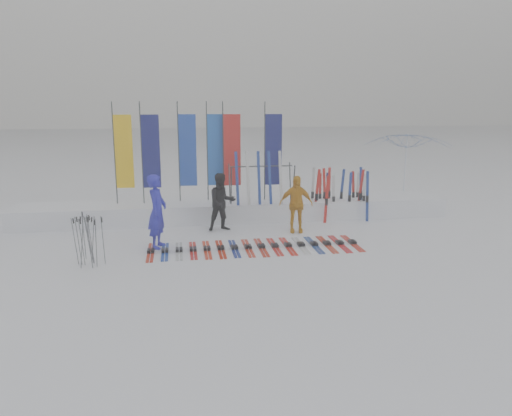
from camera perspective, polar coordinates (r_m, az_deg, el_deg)
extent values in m
plane|color=white|center=(12.11, 0.24, -6.26)|extent=(120.00, 120.00, 0.00)
cube|color=white|center=(16.43, -2.31, -0.21)|extent=(14.00, 1.60, 0.60)
imported|color=#1E1FB4|center=(13.34, -11.22, -0.38)|extent=(0.64, 0.81, 1.96)
imported|color=black|center=(14.88, -3.92, 0.68)|extent=(0.95, 0.81, 1.73)
imported|color=orange|center=(14.72, 4.58, 0.46)|extent=(1.03, 0.52, 1.69)
imported|color=white|center=(19.02, 16.83, 4.31)|extent=(3.33, 3.38, 2.78)
cube|color=red|center=(13.14, -11.94, -4.87)|extent=(0.17, 1.65, 0.07)
cube|color=#163699|center=(13.12, -10.36, -4.83)|extent=(0.17, 1.58, 0.07)
cube|color=#B1B4B8|center=(13.12, -8.78, -4.78)|extent=(0.17, 1.57, 0.07)
cube|color=red|center=(13.12, -7.20, -4.72)|extent=(0.17, 1.57, 0.07)
cube|color=red|center=(13.13, -5.63, -4.67)|extent=(0.17, 1.63, 0.07)
cube|color=red|center=(13.16, -4.05, -4.61)|extent=(0.17, 1.66, 0.07)
cube|color=navy|center=(13.19, -2.49, -4.54)|extent=(0.17, 1.60, 0.07)
cube|color=red|center=(13.23, -0.93, -4.48)|extent=(0.17, 1.63, 0.07)
cube|color=#B7230E|center=(13.29, 0.61, -4.41)|extent=(0.17, 1.70, 0.07)
cube|color=red|center=(13.35, 2.14, -4.33)|extent=(0.17, 1.65, 0.07)
cube|color=red|center=(13.42, 3.66, -4.26)|extent=(0.17, 1.69, 0.07)
cube|color=silver|center=(13.50, 5.16, -4.18)|extent=(0.17, 1.61, 0.07)
cube|color=navy|center=(13.59, 6.63, -4.11)|extent=(0.17, 1.64, 0.07)
cube|color=#B8260E|center=(13.69, 8.09, -4.03)|extent=(0.17, 1.64, 0.07)
cube|color=red|center=(13.80, 9.53, -3.95)|extent=(0.17, 1.69, 0.07)
cube|color=red|center=(13.91, 10.94, -3.86)|extent=(0.17, 1.61, 0.07)
cylinder|color=#595B60|center=(12.28, -17.81, -3.81)|extent=(0.03, 0.12, 1.14)
cylinder|color=#595B60|center=(12.57, -18.64, -3.46)|extent=(0.14, 0.05, 1.16)
cylinder|color=#595B60|center=(12.46, -18.52, -3.53)|extent=(0.14, 0.13, 1.18)
cylinder|color=#595B60|center=(12.52, -19.99, -3.61)|extent=(0.10, 0.09, 1.16)
cylinder|color=#595B60|center=(12.26, -19.26, -3.66)|extent=(0.13, 0.11, 1.25)
cylinder|color=#595B60|center=(12.53, -18.38, -3.37)|extent=(0.11, 0.05, 1.21)
cylinder|color=#595B60|center=(12.85, -19.08, -3.00)|extent=(0.02, 0.14, 1.22)
cylinder|color=#595B60|center=(12.16, -18.49, -3.74)|extent=(0.08, 0.03, 1.25)
cylinder|color=#595B60|center=(12.43, -19.64, -3.57)|extent=(0.07, 0.16, 1.21)
cylinder|color=#595B60|center=(12.45, -17.08, -3.52)|extent=(0.07, 0.10, 1.15)
cylinder|color=#595B60|center=(12.39, -19.29, -3.71)|extent=(0.07, 0.13, 1.16)
cylinder|color=#595B60|center=(12.51, -18.13, -3.49)|extent=(0.13, 0.12, 1.16)
cylinder|color=#383A3F|center=(16.33, -15.86, 6.01)|extent=(0.04, 0.04, 3.20)
cube|color=yellow|center=(16.29, -14.86, 6.23)|extent=(0.55, 0.03, 2.30)
cylinder|color=#383A3F|center=(16.17, -12.93, 6.11)|extent=(0.04, 0.04, 3.20)
cube|color=#0D115C|center=(16.15, -11.90, 6.33)|extent=(0.55, 0.03, 2.30)
cylinder|color=#383A3F|center=(16.31, -8.82, 6.33)|extent=(0.04, 0.04, 3.20)
cube|color=#173CAD|center=(16.31, -7.80, 6.53)|extent=(0.55, 0.03, 2.30)
cylinder|color=#383A3F|center=(16.32, -5.59, 6.42)|extent=(0.04, 0.04, 3.20)
cube|color=blue|center=(16.34, -4.57, 6.62)|extent=(0.55, 0.03, 2.30)
cylinder|color=#383A3F|center=(16.23, -3.76, 6.41)|extent=(0.04, 0.04, 3.20)
cube|color=red|center=(16.25, -2.74, 6.61)|extent=(0.55, 0.03, 2.30)
cylinder|color=#383A3F|center=(16.34, 1.01, 6.48)|extent=(0.04, 0.04, 3.20)
cube|color=#0D125C|center=(16.39, 2.01, 6.67)|extent=(0.55, 0.03, 2.30)
cylinder|color=#383A3F|center=(15.59, -2.86, 2.57)|extent=(0.04, 0.30, 1.23)
cylinder|color=#383A3F|center=(16.08, -3.05, 2.87)|extent=(0.04, 0.30, 1.23)
cylinder|color=#383A3F|center=(15.93, 4.33, 2.75)|extent=(0.04, 0.30, 1.23)
cylinder|color=#383A3F|center=(16.41, 3.93, 3.04)|extent=(0.04, 0.30, 1.23)
cylinder|color=#383A3F|center=(15.89, 0.63, 4.79)|extent=(2.00, 0.04, 0.04)
cube|color=silver|center=(16.43, 8.85, 1.18)|extent=(0.09, 0.03, 1.46)
cube|color=red|center=(16.91, 8.34, 1.84)|extent=(0.09, 0.04, 1.65)
cube|color=navy|center=(16.40, 12.60, 1.31)|extent=(0.09, 0.04, 1.62)
cube|color=red|center=(16.31, 6.94, 1.53)|extent=(0.09, 0.02, 1.67)
cube|color=navy|center=(16.50, 10.64, 1.35)|extent=(0.09, 0.03, 1.56)
cube|color=navy|center=(16.93, 11.89, 1.77)|extent=(0.09, 0.03, 1.68)
cube|color=navy|center=(17.12, 8.22, 1.63)|extent=(0.09, 0.04, 1.45)
cube|color=silver|center=(16.67, 6.48, 1.78)|extent=(0.09, 0.04, 1.67)
cube|color=silver|center=(16.68, 12.21, 1.27)|extent=(0.09, 0.03, 1.49)
cube|color=red|center=(15.95, 8.06, 0.97)|extent=(0.09, 0.03, 1.51)
cube|color=red|center=(17.22, 11.06, 1.68)|extent=(0.09, 0.04, 1.50)
cube|color=red|center=(16.71, 11.79, 1.58)|extent=(0.09, 0.02, 1.65)
cube|color=red|center=(16.85, 7.32, 1.52)|extent=(0.09, 0.03, 1.47)
cube|color=navy|center=(16.91, 9.75, 1.73)|extent=(0.09, 0.05, 1.62)
cube|color=silver|center=(17.33, 11.52, 1.65)|extent=(0.09, 0.03, 1.46)
cube|color=red|center=(16.79, 7.85, 1.75)|extent=(0.09, 0.03, 1.63)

